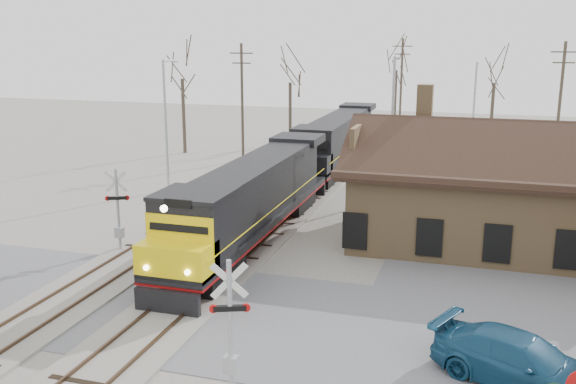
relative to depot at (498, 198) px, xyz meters
name	(u,v)px	position (x,y,z in m)	size (l,w,h in m)	color
ground	(176,308)	(-11.99, -12.00, -2.41)	(140.00, 140.00, 0.00)	#9B968C
road	(176,308)	(-11.99, -12.00, -2.39)	(60.00, 9.00, 0.03)	#5E5E63
track_main	(288,210)	(-11.99, 3.00, -2.34)	(3.40, 90.00, 0.24)	#9B968C
track_siding	(220,204)	(-16.49, 3.00, -2.34)	(3.40, 90.00, 0.24)	#9B968C
depot	(498,198)	(0.00, 0.00, 0.00)	(15.20, 9.31, 7.90)	#94744C
locomotive_lead	(250,201)	(-11.99, -3.63, -0.15)	(2.89, 19.34, 4.29)	black
locomotive_trailing	(336,141)	(-11.99, 15.99, -0.15)	(2.89, 19.34, 4.06)	black
crossbuck_near	(230,333)	(-7.61, -17.07, -0.44)	(1.14, 0.52, 4.21)	#A5A8AD
crossbuck_far	(118,213)	(-17.78, -6.53, -0.47)	(1.11, 0.56, 4.14)	#A5A8AD
parked_car	(521,361)	(0.63, -14.06, -1.61)	(2.22, 5.47, 1.59)	navy
streetlight_a	(167,118)	(-21.40, 5.79, 2.55)	(0.25, 2.04, 8.84)	#A5A8AD
streetlight_b	(393,121)	(-6.50, 7.88, 2.70)	(0.25, 2.04, 9.13)	#A5A8AD
streetlight_c	(474,104)	(-1.84, 24.96, 2.21)	(0.25, 2.04, 8.18)	#A5A8AD
utility_pole_a	(242,101)	(-20.31, 17.14, 2.70)	(2.00, 0.24, 9.76)	#382D23
utility_pole_b	(401,86)	(-9.45, 35.05, 2.87)	(2.00, 0.24, 10.09)	#382D23
utility_pole_c	(560,104)	(4.57, 20.63, 2.80)	(2.00, 0.24, 9.96)	#382D23
tree_a	(182,66)	(-26.73, 19.19, 5.32)	(4.43, 4.43, 10.85)	#382D23
tree_b	(290,72)	(-19.13, 27.04, 4.49)	(3.96, 3.96, 9.70)	#382D23
tree_c	(397,60)	(-10.44, 38.27, 5.37)	(4.46, 4.46, 10.92)	#382D23
tree_d	(495,73)	(-0.24, 32.50, 4.47)	(3.94, 3.94, 9.66)	#382D23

